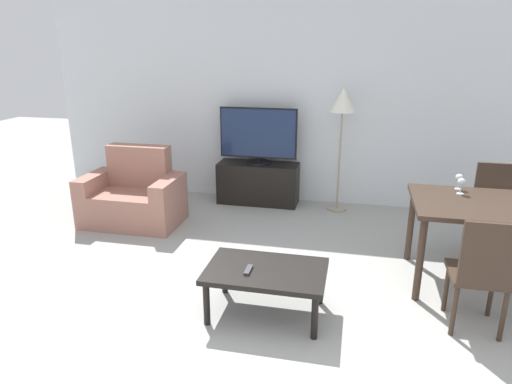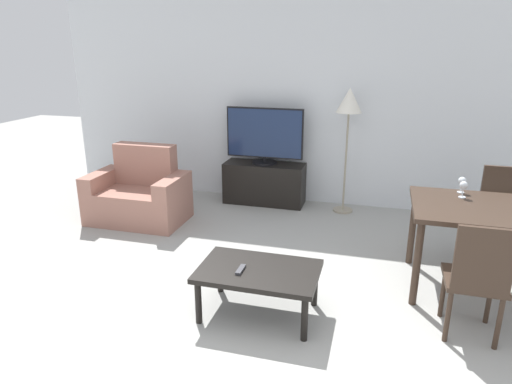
{
  "view_description": "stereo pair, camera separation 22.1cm",
  "coord_description": "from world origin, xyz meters",
  "px_view_note": "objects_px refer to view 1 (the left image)",
  "views": [
    {
      "loc": [
        0.53,
        -2.34,
        2.02
      ],
      "look_at": [
        -0.38,
        1.75,
        0.65
      ],
      "focal_mm": 32.0,
      "sensor_mm": 36.0,
      "label": 1
    },
    {
      "loc": [
        0.75,
        -2.28,
        2.02
      ],
      "look_at": [
        -0.38,
        1.75,
        0.65
      ],
      "focal_mm": 32.0,
      "sensor_mm": 36.0,
      "label": 2
    }
  ],
  "objects_px": {
    "dining_chair_far": "(495,205)",
    "wine_glass_left": "(461,183)",
    "wine_glass_center": "(459,179)",
    "tv": "(258,136)",
    "tv_stand": "(258,183)",
    "dining_chair_near": "(482,270)",
    "coffee_table": "(266,274)",
    "floor_lamp": "(343,107)",
    "dining_table": "(493,214)",
    "remote_primary": "(248,270)",
    "armchair": "(134,197)"
  },
  "relations": [
    {
      "from": "dining_chair_far",
      "to": "floor_lamp",
      "type": "bearing_deg",
      "value": 150.17
    },
    {
      "from": "wine_glass_center",
      "to": "wine_glass_left",
      "type": "bearing_deg",
      "value": -93.01
    },
    {
      "from": "tv_stand",
      "to": "wine_glass_left",
      "type": "xyz_separation_m",
      "value": [
        2.14,
        -1.49,
        0.59
      ]
    },
    {
      "from": "tv",
      "to": "coffee_table",
      "type": "bearing_deg",
      "value": -76.38
    },
    {
      "from": "tv_stand",
      "to": "coffee_table",
      "type": "bearing_deg",
      "value": -76.4
    },
    {
      "from": "tv_stand",
      "to": "floor_lamp",
      "type": "distance_m",
      "value": 1.46
    },
    {
      "from": "tv_stand",
      "to": "dining_table",
      "type": "distance_m",
      "value": 2.94
    },
    {
      "from": "coffee_table",
      "to": "dining_chair_near",
      "type": "height_order",
      "value": "dining_chair_near"
    },
    {
      "from": "tv_stand",
      "to": "wine_glass_left",
      "type": "bearing_deg",
      "value": -34.87
    },
    {
      "from": "dining_chair_near",
      "to": "floor_lamp",
      "type": "bearing_deg",
      "value": 114.87
    },
    {
      "from": "dining_table",
      "to": "wine_glass_center",
      "type": "xyz_separation_m",
      "value": [
        -0.22,
        0.34,
        0.19
      ]
    },
    {
      "from": "wine_glass_center",
      "to": "dining_table",
      "type": "bearing_deg",
      "value": -56.76
    },
    {
      "from": "tv",
      "to": "wine_glass_center",
      "type": "bearing_deg",
      "value": -32.11
    },
    {
      "from": "remote_primary",
      "to": "coffee_table",
      "type": "bearing_deg",
      "value": 28.18
    },
    {
      "from": "coffee_table",
      "to": "dining_chair_near",
      "type": "relative_size",
      "value": 1.02
    },
    {
      "from": "tv",
      "to": "wine_glass_left",
      "type": "bearing_deg",
      "value": -34.83
    },
    {
      "from": "dining_chair_far",
      "to": "wine_glass_center",
      "type": "distance_m",
      "value": 0.71
    },
    {
      "from": "tv_stand",
      "to": "floor_lamp",
      "type": "relative_size",
      "value": 0.68
    },
    {
      "from": "dining_chair_near",
      "to": "coffee_table",
      "type": "bearing_deg",
      "value": -176.17
    },
    {
      "from": "tv",
      "to": "remote_primary",
      "type": "distance_m",
      "value": 2.7
    },
    {
      "from": "wine_glass_center",
      "to": "armchair",
      "type": "bearing_deg",
      "value": 173.93
    },
    {
      "from": "floor_lamp",
      "to": "wine_glass_left",
      "type": "height_order",
      "value": "floor_lamp"
    },
    {
      "from": "floor_lamp",
      "to": "wine_glass_left",
      "type": "xyz_separation_m",
      "value": [
        1.11,
        -1.45,
        -0.44
      ]
    },
    {
      "from": "dining_chair_far",
      "to": "wine_glass_left",
      "type": "xyz_separation_m",
      "value": [
        -0.46,
        -0.55,
        0.36
      ]
    },
    {
      "from": "dining_table",
      "to": "wine_glass_left",
      "type": "xyz_separation_m",
      "value": [
        -0.23,
        0.2,
        0.19
      ]
    },
    {
      "from": "wine_glass_center",
      "to": "tv",
      "type": "bearing_deg",
      "value": 147.89
    },
    {
      "from": "tv",
      "to": "floor_lamp",
      "type": "bearing_deg",
      "value": -2.37
    },
    {
      "from": "dining_chair_far",
      "to": "wine_glass_left",
      "type": "distance_m",
      "value": 0.8
    },
    {
      "from": "wine_glass_left",
      "to": "remote_primary",
      "type": "bearing_deg",
      "value": -145.88
    },
    {
      "from": "tv",
      "to": "coffee_table",
      "type": "relative_size",
      "value": 1.09
    },
    {
      "from": "dining_chair_far",
      "to": "armchair",
      "type": "bearing_deg",
      "value": -179.33
    },
    {
      "from": "dining_chair_near",
      "to": "remote_primary",
      "type": "distance_m",
      "value": 1.66
    },
    {
      "from": "tv_stand",
      "to": "wine_glass_center",
      "type": "height_order",
      "value": "wine_glass_center"
    },
    {
      "from": "tv_stand",
      "to": "dining_chair_far",
      "type": "xyz_separation_m",
      "value": [
        2.6,
        -0.94,
        0.23
      ]
    },
    {
      "from": "floor_lamp",
      "to": "tv",
      "type": "bearing_deg",
      "value": 177.63
    },
    {
      "from": "remote_primary",
      "to": "wine_glass_center",
      "type": "xyz_separation_m",
      "value": [
        1.66,
        1.26,
        0.46
      ]
    },
    {
      "from": "tv",
      "to": "coffee_table",
      "type": "height_order",
      "value": "tv"
    },
    {
      "from": "floor_lamp",
      "to": "armchair",
      "type": "bearing_deg",
      "value": -157.79
    },
    {
      "from": "dining_chair_near",
      "to": "floor_lamp",
      "type": "height_order",
      "value": "floor_lamp"
    },
    {
      "from": "armchair",
      "to": "dining_chair_far",
      "type": "bearing_deg",
      "value": 0.67
    },
    {
      "from": "dining_chair_near",
      "to": "dining_chair_far",
      "type": "distance_m",
      "value": 1.57
    },
    {
      "from": "floor_lamp",
      "to": "dining_chair_far",
      "type": "bearing_deg",
      "value": -29.83
    },
    {
      "from": "armchair",
      "to": "remote_primary",
      "type": "height_order",
      "value": "armchair"
    },
    {
      "from": "floor_lamp",
      "to": "tv_stand",
      "type": "bearing_deg",
      "value": 177.49
    },
    {
      "from": "dining_chair_far",
      "to": "remote_primary",
      "type": "bearing_deg",
      "value": -141.62
    },
    {
      "from": "dining_table",
      "to": "wine_glass_center",
      "type": "bearing_deg",
      "value": 123.24
    },
    {
      "from": "remote_primary",
      "to": "dining_chair_near",
      "type": "bearing_deg",
      "value": 5.81
    },
    {
      "from": "dining_chair_far",
      "to": "floor_lamp",
      "type": "height_order",
      "value": "floor_lamp"
    },
    {
      "from": "armchair",
      "to": "remote_primary",
      "type": "distance_m",
      "value": 2.4
    },
    {
      "from": "tv",
      "to": "armchair",
      "type": "bearing_deg",
      "value": -142.27
    }
  ]
}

